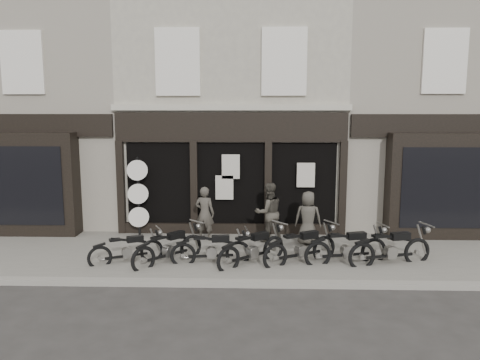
{
  "coord_description": "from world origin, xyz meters",
  "views": [
    {
      "loc": [
        0.7,
        -11.41,
        3.99
      ],
      "look_at": [
        0.32,
        1.6,
        2.02
      ],
      "focal_mm": 35.0,
      "sensor_mm": 36.0,
      "label": 1
    }
  ],
  "objects_px": {
    "motorcycle_0": "(127,252)",
    "motorcycle_5": "(347,250)",
    "advert_sign_post": "(138,200)",
    "motorcycle_6": "(391,251)",
    "motorcycle_1": "(169,250)",
    "man_centre": "(269,212)",
    "motorcycle_3": "(253,251)",
    "man_left": "(205,213)",
    "motorcycle_2": "(212,252)",
    "motorcycle_4": "(301,250)",
    "man_right": "(308,218)"
  },
  "relations": [
    {
      "from": "motorcycle_2",
      "to": "advert_sign_post",
      "type": "height_order",
      "value": "advert_sign_post"
    },
    {
      "from": "man_centre",
      "to": "man_right",
      "type": "height_order",
      "value": "man_centre"
    },
    {
      "from": "man_right",
      "to": "advert_sign_post",
      "type": "bearing_deg",
      "value": 0.13
    },
    {
      "from": "motorcycle_2",
      "to": "motorcycle_5",
      "type": "height_order",
      "value": "motorcycle_5"
    },
    {
      "from": "man_left",
      "to": "advert_sign_post",
      "type": "xyz_separation_m",
      "value": [
        -2.06,
        0.35,
        0.32
      ]
    },
    {
      "from": "motorcycle_3",
      "to": "motorcycle_6",
      "type": "relative_size",
      "value": 0.81
    },
    {
      "from": "motorcycle_0",
      "to": "motorcycle_2",
      "type": "height_order",
      "value": "motorcycle_2"
    },
    {
      "from": "motorcycle_0",
      "to": "motorcycle_5",
      "type": "xyz_separation_m",
      "value": [
        5.63,
        0.11,
        0.06
      ]
    },
    {
      "from": "motorcycle_1",
      "to": "man_right",
      "type": "relative_size",
      "value": 1.11
    },
    {
      "from": "motorcycle_5",
      "to": "man_right",
      "type": "relative_size",
      "value": 1.42
    },
    {
      "from": "motorcycle_1",
      "to": "motorcycle_5",
      "type": "relative_size",
      "value": 0.79
    },
    {
      "from": "motorcycle_5",
      "to": "man_centre",
      "type": "height_order",
      "value": "man_centre"
    },
    {
      "from": "motorcycle_3",
      "to": "advert_sign_post",
      "type": "bearing_deg",
      "value": 105.0
    },
    {
      "from": "motorcycle_0",
      "to": "motorcycle_6",
      "type": "relative_size",
      "value": 0.8
    },
    {
      "from": "motorcycle_6",
      "to": "motorcycle_3",
      "type": "bearing_deg",
      "value": 164.72
    },
    {
      "from": "motorcycle_1",
      "to": "motorcycle_2",
      "type": "bearing_deg",
      "value": -46.51
    },
    {
      "from": "motorcycle_2",
      "to": "man_left",
      "type": "bearing_deg",
      "value": 92.13
    },
    {
      "from": "motorcycle_6",
      "to": "motorcycle_1",
      "type": "bearing_deg",
      "value": 164.32
    },
    {
      "from": "motorcycle_0",
      "to": "man_left",
      "type": "distance_m",
      "value": 2.79
    },
    {
      "from": "man_left",
      "to": "man_right",
      "type": "height_order",
      "value": "man_left"
    },
    {
      "from": "motorcycle_2",
      "to": "advert_sign_post",
      "type": "relative_size",
      "value": 0.8
    },
    {
      "from": "motorcycle_2",
      "to": "motorcycle_3",
      "type": "distance_m",
      "value": 1.04
    },
    {
      "from": "motorcycle_1",
      "to": "motorcycle_6",
      "type": "xyz_separation_m",
      "value": [
        5.65,
        0.03,
        0.02
      ]
    },
    {
      "from": "motorcycle_3",
      "to": "motorcycle_4",
      "type": "distance_m",
      "value": 1.25
    },
    {
      "from": "motorcycle_0",
      "to": "motorcycle_3",
      "type": "bearing_deg",
      "value": -26.45
    },
    {
      "from": "advert_sign_post",
      "to": "motorcycle_5",
      "type": "bearing_deg",
      "value": -39.25
    },
    {
      "from": "motorcycle_6",
      "to": "man_centre",
      "type": "bearing_deg",
      "value": 131.9
    },
    {
      "from": "motorcycle_5",
      "to": "motorcycle_3",
      "type": "bearing_deg",
      "value": 169.08
    },
    {
      "from": "motorcycle_5",
      "to": "advert_sign_post",
      "type": "bearing_deg",
      "value": 145.0
    },
    {
      "from": "motorcycle_6",
      "to": "motorcycle_4",
      "type": "bearing_deg",
      "value": 161.95
    },
    {
      "from": "motorcycle_3",
      "to": "man_left",
      "type": "bearing_deg",
      "value": 84.43
    },
    {
      "from": "motorcycle_2",
      "to": "motorcycle_4",
      "type": "relative_size",
      "value": 1.02
    },
    {
      "from": "motorcycle_1",
      "to": "motorcycle_4",
      "type": "xyz_separation_m",
      "value": [
        3.39,
        0.11,
        0.01
      ]
    },
    {
      "from": "motorcycle_5",
      "to": "advert_sign_post",
      "type": "relative_size",
      "value": 0.86
    },
    {
      "from": "motorcycle_2",
      "to": "advert_sign_post",
      "type": "bearing_deg",
      "value": 126.87
    },
    {
      "from": "motorcycle_2",
      "to": "motorcycle_0",
      "type": "bearing_deg",
      "value": 171.53
    },
    {
      "from": "motorcycle_4",
      "to": "motorcycle_6",
      "type": "relative_size",
      "value": 0.9
    },
    {
      "from": "man_left",
      "to": "man_centre",
      "type": "bearing_deg",
      "value": -170.49
    },
    {
      "from": "motorcycle_0",
      "to": "advert_sign_post",
      "type": "height_order",
      "value": "advert_sign_post"
    },
    {
      "from": "motorcycle_0",
      "to": "man_left",
      "type": "bearing_deg",
      "value": 22.76
    },
    {
      "from": "motorcycle_1",
      "to": "motorcycle_3",
      "type": "xyz_separation_m",
      "value": [
        2.14,
        -0.01,
        0.0
      ]
    },
    {
      "from": "motorcycle_0",
      "to": "man_left",
      "type": "xyz_separation_m",
      "value": [
        1.79,
        2.06,
        0.56
      ]
    },
    {
      "from": "motorcycle_3",
      "to": "motorcycle_6",
      "type": "height_order",
      "value": "motorcycle_6"
    },
    {
      "from": "motorcycle_4",
      "to": "motorcycle_5",
      "type": "distance_m",
      "value": 1.17
    },
    {
      "from": "motorcycle_1",
      "to": "motorcycle_0",
      "type": "bearing_deg",
      "value": 134.21
    },
    {
      "from": "motorcycle_2",
      "to": "advert_sign_post",
      "type": "xyz_separation_m",
      "value": [
        -2.45,
        2.41,
        0.86
      ]
    },
    {
      "from": "motorcycle_0",
      "to": "motorcycle_4",
      "type": "distance_m",
      "value": 4.47
    },
    {
      "from": "motorcycle_1",
      "to": "man_centre",
      "type": "distance_m",
      "value": 3.3
    },
    {
      "from": "motorcycle_0",
      "to": "motorcycle_4",
      "type": "height_order",
      "value": "motorcycle_4"
    },
    {
      "from": "motorcycle_3",
      "to": "man_left",
      "type": "distance_m",
      "value": 2.57
    }
  ]
}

